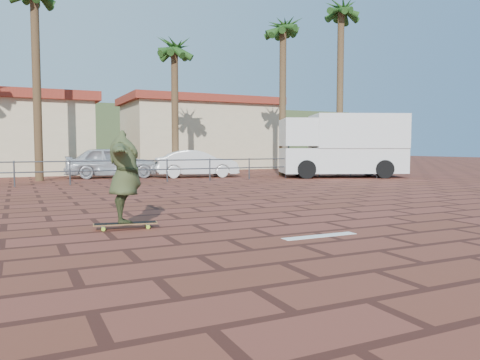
% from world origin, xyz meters
% --- Properties ---
extents(ground, '(120.00, 120.00, 0.00)m').
position_xyz_m(ground, '(0.00, 0.00, 0.00)').
color(ground, brown).
rests_on(ground, ground).
extents(paint_stripe, '(1.40, 0.22, 0.01)m').
position_xyz_m(paint_stripe, '(0.70, -1.20, 0.00)').
color(paint_stripe, white).
rests_on(paint_stripe, ground).
extents(guardrail, '(24.06, 0.06, 1.00)m').
position_xyz_m(guardrail, '(0.00, 12.00, 0.68)').
color(guardrail, '#47494F').
rests_on(guardrail, ground).
extents(palm_center, '(2.40, 2.40, 7.75)m').
position_xyz_m(palm_center, '(3.50, 15.50, 6.36)').
color(palm_center, brown).
rests_on(palm_center, ground).
extents(palm_right, '(2.40, 2.40, 9.05)m').
position_xyz_m(palm_right, '(9.00, 14.00, 7.58)').
color(palm_right, brown).
rests_on(palm_right, ground).
extents(palm_far_right, '(2.40, 2.40, 10.05)m').
position_xyz_m(palm_far_right, '(12.00, 13.00, 8.51)').
color(palm_far_right, brown).
rests_on(palm_far_right, ground).
extents(building_east, '(10.60, 6.60, 5.00)m').
position_xyz_m(building_east, '(8.00, 24.00, 2.54)').
color(building_east, beige).
rests_on(building_east, ground).
extents(hill_front, '(70.00, 18.00, 6.00)m').
position_xyz_m(hill_front, '(0.00, 50.00, 3.00)').
color(hill_front, '#384C28').
rests_on(hill_front, ground).
extents(longboard, '(1.17, 0.43, 0.11)m').
position_xyz_m(longboard, '(-2.13, 0.94, 0.09)').
color(longboard, olive).
rests_on(longboard, ground).
extents(skateboarder, '(0.95, 2.17, 1.71)m').
position_xyz_m(skateboarder, '(-2.13, 0.94, 0.97)').
color(skateboarder, '#3A4324').
rests_on(skateboarder, longboard).
extents(campervan, '(6.58, 4.66, 3.15)m').
position_xyz_m(campervan, '(11.05, 11.48, 1.66)').
color(campervan, silver).
rests_on(campervan, ground).
extents(car_silver, '(4.72, 2.45, 1.54)m').
position_xyz_m(car_silver, '(0.39, 16.00, 0.77)').
color(car_silver, '#AEB1B5').
rests_on(car_silver, ground).
extents(car_white, '(4.33, 2.17, 1.36)m').
position_xyz_m(car_white, '(4.32, 14.58, 0.68)').
color(car_white, silver).
rests_on(car_white, ground).
extents(street_sign, '(0.42, 0.08, 2.09)m').
position_xyz_m(street_sign, '(12.00, 10.00, 1.46)').
color(street_sign, gray).
rests_on(street_sign, ground).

